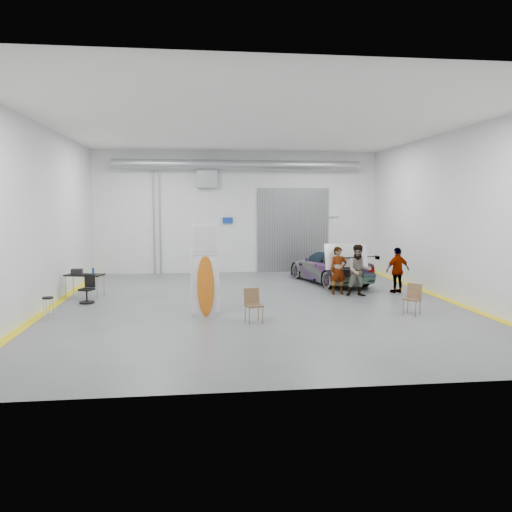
{
  "coord_description": "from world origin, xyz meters",
  "views": [
    {
      "loc": [
        -1.99,
        -16.77,
        3.43
      ],
      "look_at": [
        0.15,
        1.44,
        1.5
      ],
      "focal_mm": 35.0,
      "sensor_mm": 36.0,
      "label": 1
    }
  ],
  "objects": [
    {
      "name": "sedan_car",
      "position": [
        3.73,
        4.25,
        0.72
      ],
      "size": [
        3.14,
        5.31,
        1.44
      ],
      "primitive_type": "imported",
      "rotation": [
        0.0,
        0.0,
        3.38
      ],
      "color": "silver",
      "rests_on": "ground"
    },
    {
      "name": "shop_stool",
      "position": [
        -6.45,
        -1.53,
        0.33
      ],
      "size": [
        0.34,
        0.34,
        0.66
      ],
      "rotation": [
        0.0,
        0.0,
        0.18
      ],
      "color": "black",
      "rests_on": "ground"
    },
    {
      "name": "surfboard_display",
      "position": [
        -1.78,
        -1.67,
        1.22
      ],
      "size": [
        0.85,
        0.27,
        3.0
      ],
      "rotation": [
        0.0,
        0.0,
        0.07
      ],
      "color": "white",
      "rests_on": "ground"
    },
    {
      "name": "work_table",
      "position": [
        -6.2,
        1.97,
        0.84
      ],
      "size": [
        1.46,
        0.99,
        1.09
      ],
      "rotation": [
        0.0,
        0.0,
        -0.26
      ],
      "color": "gray",
      "rests_on": "ground"
    },
    {
      "name": "room_shell",
      "position": [
        0.24,
        2.22,
        4.08
      ],
      "size": [
        14.02,
        16.18,
        6.01
      ],
      "color": "silver",
      "rests_on": "ground"
    },
    {
      "name": "ground",
      "position": [
        0.0,
        0.0,
        0.0
      ],
      "size": [
        16.0,
        16.0,
        0.0
      ],
      "primitive_type": "plane",
      "color": "#56595D",
      "rests_on": "ground"
    },
    {
      "name": "person_a",
      "position": [
        3.3,
        1.46,
        0.91
      ],
      "size": [
        0.68,
        0.46,
        1.81
      ],
      "primitive_type": "imported",
      "rotation": [
        0.0,
        0.0,
        0.04
      ],
      "color": "brown",
      "rests_on": "ground"
    },
    {
      "name": "office_chair",
      "position": [
        -5.82,
        0.84,
        0.42
      ],
      "size": [
        0.56,
        0.59,
        0.97
      ],
      "rotation": [
        0.0,
        0.0,
        -0.42
      ],
      "color": "black",
      "rests_on": "ground"
    },
    {
      "name": "folding_chair_near",
      "position": [
        -0.4,
        -2.72,
        0.31
      ],
      "size": [
        0.55,
        0.57,
        0.98
      ],
      "rotation": [
        0.0,
        0.0,
        0.21
      ],
      "color": "brown",
      "rests_on": "ground"
    },
    {
      "name": "folding_chair_far",
      "position": [
        4.57,
        -2.25,
        0.3
      ],
      "size": [
        0.63,
        0.71,
        0.95
      ],
      "rotation": [
        0.0,
        0.0,
        -0.76
      ],
      "color": "brown",
      "rests_on": "ground"
    },
    {
      "name": "person_b",
      "position": [
        3.92,
        0.93,
        0.97
      ],
      "size": [
        1.01,
        0.82,
        1.93
      ],
      "primitive_type": "imported",
      "rotation": [
        0.0,
        0.0,
        -0.1
      ],
      "color": "#456B7E",
      "rests_on": "ground"
    },
    {
      "name": "trunk_lid",
      "position": [
        3.73,
        2.01,
        1.46
      ],
      "size": [
        1.68,
        1.02,
        0.04
      ],
      "primitive_type": "cube",
      "color": "silver",
      "rests_on": "sedan_car"
    },
    {
      "name": "person_c",
      "position": [
        5.64,
        1.46,
        0.88
      ],
      "size": [
        1.09,
        0.65,
        1.76
      ],
      "primitive_type": "imported",
      "rotation": [
        0.0,
        0.0,
        3.38
      ],
      "color": "#956131",
      "rests_on": "ground"
    }
  ]
}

